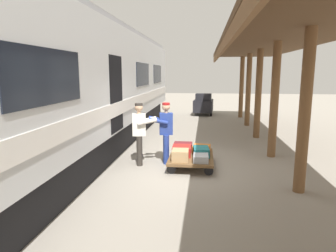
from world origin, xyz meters
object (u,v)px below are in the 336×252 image
object	(u,v)px
suitcase_maroon_trunk	(183,147)
porter_by_door	(140,132)
suitcase_tan_vintage	(180,155)
porter_in_overalls	(165,131)
train_car	(63,90)
suitcase_teal_softside	(201,152)
suitcase_orange_carryall	(201,148)
baggage_tug	(203,105)
suitcase_red_plastic	(182,151)
luggage_cart	(191,157)
suitcase_gray_aluminum	(201,158)

from	to	relation	value
suitcase_maroon_trunk	porter_by_door	size ratio (longest dim) A/B	0.30
suitcase_tan_vintage	porter_by_door	bearing A→B (deg)	-21.88
porter_in_overalls	porter_by_door	distance (m)	0.71
porter_in_overalls	train_car	bearing A→B (deg)	7.00
suitcase_teal_softside	porter_by_door	world-z (taller)	porter_by_door
suitcase_teal_softside	suitcase_maroon_trunk	distance (m)	0.71
porter_in_overalls	suitcase_orange_carryall	bearing A→B (deg)	-165.57
suitcase_maroon_trunk	baggage_tug	bearing A→B (deg)	-93.00
train_car	suitcase_maroon_trunk	size ratio (longest dim) A/B	38.47
suitcase_teal_softside	porter_in_overalls	world-z (taller)	porter_in_overalls
train_car	suitcase_teal_softside	bearing A→B (deg)	-178.10
suitcase_orange_carryall	suitcase_tan_vintage	bearing A→B (deg)	60.91
suitcase_maroon_trunk	suitcase_tan_vintage	size ratio (longest dim) A/B	1.08
suitcase_teal_softside	suitcase_red_plastic	distance (m)	0.53
suitcase_maroon_trunk	suitcase_tan_vintage	xyz separation A→B (m)	(0.00, 0.94, 0.02)
train_car	luggage_cart	distance (m)	3.94
luggage_cart	suitcase_tan_vintage	xyz separation A→B (m)	(0.26, 0.47, 0.18)
suitcase_orange_carryall	porter_in_overalls	bearing A→B (deg)	14.43
suitcase_orange_carryall	luggage_cart	bearing A→B (deg)	60.91
train_car	porter_by_door	size ratio (longest dim) A/B	11.70
porter_in_overalls	suitcase_tan_vintage	bearing A→B (deg)	124.68
train_car	suitcase_maroon_trunk	distance (m)	3.68
suitcase_teal_softside	suitcase_orange_carryall	bearing A→B (deg)	-90.00
suitcase_orange_carryall	baggage_tug	bearing A→B (deg)	-89.93
suitcase_gray_aluminum	suitcase_tan_vintage	distance (m)	0.53
suitcase_red_plastic	porter_in_overalls	size ratio (longest dim) A/B	0.34
suitcase_red_plastic	suitcase_gray_aluminum	world-z (taller)	suitcase_red_plastic
train_car	suitcase_orange_carryall	xyz separation A→B (m)	(-3.76, -0.60, -1.68)
suitcase_red_plastic	suitcase_maroon_trunk	bearing A→B (deg)	-90.00
suitcase_maroon_trunk	train_car	bearing A→B (deg)	10.44
suitcase_red_plastic	luggage_cart	bearing A→B (deg)	-180.00
baggage_tug	porter_by_door	bearing A→B (deg)	80.83
luggage_cart	suitcase_maroon_trunk	distance (m)	0.56
suitcase_orange_carryall	suitcase_maroon_trunk	distance (m)	0.53
train_car	baggage_tug	size ratio (longest dim) A/B	11.22
luggage_cart	suitcase_teal_softside	world-z (taller)	suitcase_teal_softside
train_car	suitcase_gray_aluminum	bearing A→B (deg)	174.73
suitcase_teal_softside	suitcase_maroon_trunk	bearing A→B (deg)	-41.95
suitcase_tan_vintage	suitcase_gray_aluminum	bearing A→B (deg)	180.00
suitcase_red_plastic	baggage_tug	size ratio (longest dim) A/B	0.33
suitcase_maroon_trunk	porter_by_door	xyz separation A→B (m)	(1.14, 0.48, 0.51)
suitcase_red_plastic	suitcase_tan_vintage	world-z (taller)	suitcase_tan_vintage
suitcase_teal_softside	suitcase_tan_vintage	world-z (taller)	suitcase_tan_vintage
suitcase_maroon_trunk	suitcase_red_plastic	bearing A→B (deg)	90.00
suitcase_gray_aluminum	baggage_tug	bearing A→B (deg)	-89.94
suitcase_tan_vintage	baggage_tug	xyz separation A→B (m)	(-0.51, -10.73, 0.19)
suitcase_tan_vintage	porter_in_overalls	world-z (taller)	porter_in_overalls
train_car	porter_in_overalls	size ratio (longest dim) A/B	11.70
suitcase_orange_carryall	baggage_tug	size ratio (longest dim) A/B	0.28
train_car	suitcase_tan_vintage	distance (m)	3.64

